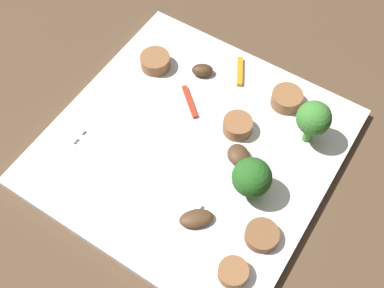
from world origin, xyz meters
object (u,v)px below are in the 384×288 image
Objects in this scene: plate at (192,147)px; sausage_slice_0 at (262,235)px; fork at (112,156)px; sausage_slice_3 at (238,126)px; sausage_slice_1 at (155,61)px; sausage_slice_4 at (287,99)px; pepper_strip_2 at (240,71)px; mushroom_1 at (196,219)px; broccoli_floret_0 at (252,178)px; mushroom_2 at (238,155)px; pepper_strip_0 at (190,102)px; sausage_slice_2 at (233,272)px; mushroom_0 at (202,70)px; broccoli_floret_1 at (314,119)px.

sausage_slice_0 is (-0.11, 0.05, 0.01)m from plate.
fork is 6.01× the size of sausage_slice_3.
sausage_slice_1 and sausage_slice_4 have the same top height.
pepper_strip_2 reaches higher than plate.
mushroom_1 is (-0.14, 0.13, -0.00)m from sausage_slice_1.
sausage_slice_4 is at bearing -80.91° from broccoli_floret_0.
broccoli_floret_0 is 1.45× the size of sausage_slice_1.
fork is at bearing 2.08° from sausage_slice_0.
mushroom_2 is at bearing -45.76° from sausage_slice_0.
sausage_slice_3 is at bearing 65.18° from sausage_slice_4.
mushroom_1 reaches higher than pepper_strip_0.
sausage_slice_2 is 0.06m from mushroom_1.
sausage_slice_3 is 0.08m from mushroom_0.
broccoli_floret_1 is at bearing -141.04° from fork.
mushroom_2 reaches higher than fork.
sausage_slice_1 is 0.79× the size of pepper_strip_0.
sausage_slice_1 is 0.19m from mushroom_1.
sausage_slice_3 is 1.29× the size of mushroom_0.
broccoli_floret_0 is at bearing 76.46° from broccoli_floret_1.
mushroom_0 is (0.11, -0.10, -0.02)m from broccoli_floret_0.
sausage_slice_2 reaches higher than plate.
sausage_slice_3 is at bearing 147.82° from mushroom_0.
mushroom_0 is at bearing -6.37° from broccoli_floret_1.
broccoli_floret_0 is 1.96× the size of mushroom_2.
sausage_slice_1 is at bearing 12.48° from sausage_slice_4.
mushroom_2 is at bearing 50.36° from broccoli_floret_1.
plate is 5.69× the size of broccoli_floret_0.
sausage_slice_1 is (0.18, 0.00, -0.03)m from broccoli_floret_1.
sausage_slice_2 reaches higher than mushroom_1.
fork and pepper_strip_0 have the same top height.
broccoli_floret_0 is at bearing 153.99° from sausage_slice_1.
pepper_strip_2 is at bearing -153.42° from sausage_slice_1.
mushroom_1 is (-0.11, 0.01, 0.00)m from fork.
sausage_slice_2 is 0.89× the size of sausage_slice_3.
sausage_slice_1 is 0.25m from sausage_slice_2.
pepper_strip_0 is at bearing -45.72° from sausage_slice_2.
pepper_strip_2 is (-0.03, -0.02, -0.00)m from mushroom_0.
sausage_slice_2 is 0.84× the size of mushroom_1.
sausage_slice_4 is 0.09m from mushroom_2.
sausage_slice_2 is (-0.16, 0.04, 0.00)m from fork.
broccoli_floret_0 reaches higher than sausage_slice_1.
pepper_strip_0 is 1.08× the size of pepper_strip_2.
pepper_strip_0 is (-0.06, 0.02, -0.01)m from sausage_slice_1.
sausage_slice_4 is (0.04, -0.03, -0.03)m from broccoli_floret_1.
broccoli_floret_1 is 0.13m from pepper_strip_0.
pepper_strip_0 is at bearing 69.14° from pepper_strip_2.
mushroom_2 is at bearing 158.64° from sausage_slice_1.
sausage_slice_1 is at bearing -35.68° from plate.
sausage_slice_2 is at bearing 154.82° from mushroom_1.
sausage_slice_4 is (-0.11, -0.15, 0.01)m from fork.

